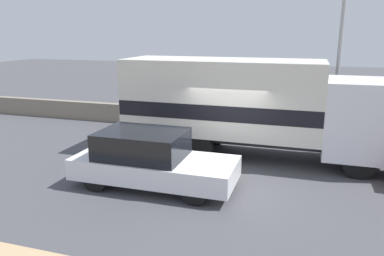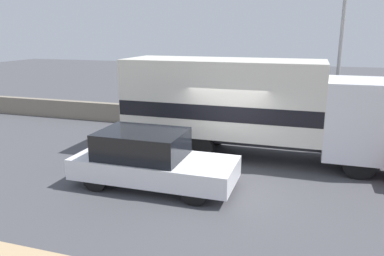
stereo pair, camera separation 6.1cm
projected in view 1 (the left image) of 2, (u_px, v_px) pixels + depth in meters
The scene contains 5 objects.
ground_plane at pixel (217, 178), 11.08m from camera, with size 80.00×80.00×0.00m, color #47474C.
stone_wall_backdrop at pixel (248, 122), 16.07m from camera, with size 60.00×0.35×0.88m.
street_lamp at pixel (341, 36), 13.23m from camera, with size 0.56×0.28×7.02m.
box_truck at pixel (247, 104), 12.60m from camera, with size 8.77×2.39×3.32m.
car_hatchback at pixel (150, 159), 10.38m from camera, with size 4.52×1.84×1.56m.
Camera 1 is at (2.37, -10.11, 4.21)m, focal length 35.00 mm.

